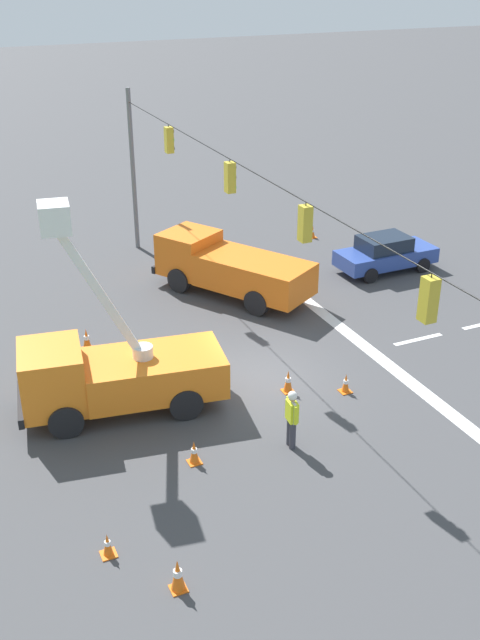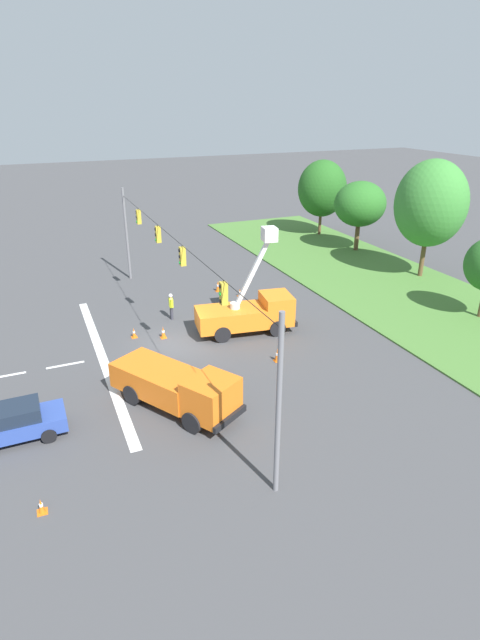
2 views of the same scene
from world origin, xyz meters
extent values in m
plane|color=#424244|center=(0.00, 0.00, 0.00)|extent=(200.00, 200.00, 0.00)
cube|color=#477533|center=(0.00, 18.00, 0.05)|extent=(56.00, 12.00, 0.10)
cube|color=silver|center=(0.00, -4.28, 0.00)|extent=(17.60, 0.50, 0.01)
cube|color=silver|center=(0.00, -6.28, 0.00)|extent=(0.20, 2.00, 0.01)
cube|color=silver|center=(0.00, -9.28, 0.00)|extent=(0.20, 2.00, 0.01)
cylinder|color=slate|center=(-13.00, 0.00, 3.60)|extent=(0.20, 0.20, 7.20)
cylinder|color=slate|center=(13.00, 0.00, 3.60)|extent=(0.20, 0.20, 7.20)
cylinder|color=black|center=(0.00, 0.00, 6.60)|extent=(26.00, 0.03, 0.03)
cylinder|color=black|center=(-7.84, 0.00, 6.55)|extent=(0.02, 0.02, 0.10)
cube|color=gold|center=(-7.84, 0.00, 6.02)|extent=(0.32, 0.28, 0.96)
cylinder|color=black|center=(-7.84, -0.16, 6.34)|extent=(0.16, 0.05, 0.16)
cylinder|color=black|center=(-7.84, -0.16, 6.02)|extent=(0.16, 0.05, 0.16)
cylinder|color=green|center=(-7.84, -0.16, 5.70)|extent=(0.16, 0.05, 0.16)
cylinder|color=black|center=(-2.66, 0.00, 6.55)|extent=(0.02, 0.02, 0.10)
cube|color=gold|center=(-2.66, 0.00, 6.02)|extent=(0.32, 0.28, 0.96)
cylinder|color=black|center=(-2.66, -0.16, 6.34)|extent=(0.16, 0.05, 0.16)
cylinder|color=black|center=(-2.66, -0.16, 6.02)|extent=(0.16, 0.05, 0.16)
cylinder|color=green|center=(-2.66, -0.16, 5.70)|extent=(0.16, 0.05, 0.16)
cylinder|color=black|center=(2.20, 0.00, 6.55)|extent=(0.02, 0.02, 0.10)
cube|color=gold|center=(2.20, 0.00, 6.02)|extent=(0.32, 0.28, 0.96)
cylinder|color=black|center=(2.20, -0.16, 6.34)|extent=(0.16, 0.05, 0.16)
cylinder|color=black|center=(2.20, -0.16, 6.02)|extent=(0.16, 0.05, 0.16)
cylinder|color=green|center=(2.20, -0.16, 5.70)|extent=(0.16, 0.05, 0.16)
cylinder|color=black|center=(7.91, 0.00, 6.55)|extent=(0.02, 0.02, 0.10)
cube|color=gold|center=(7.91, 0.00, 6.02)|extent=(0.32, 0.28, 0.96)
cylinder|color=black|center=(7.91, -0.16, 6.34)|extent=(0.16, 0.05, 0.16)
cylinder|color=green|center=(7.91, -0.16, 6.02)|extent=(0.16, 0.05, 0.16)
cylinder|color=black|center=(7.91, -0.16, 5.70)|extent=(0.16, 0.05, 0.16)
cylinder|color=brown|center=(-19.17, 21.48, 1.35)|extent=(0.30, 0.30, 2.71)
ellipsoid|color=#235B1E|center=(-19.17, 21.48, 4.86)|extent=(5.06, 4.96, 5.72)
cylinder|color=brown|center=(-12.55, 21.49, 1.25)|extent=(0.41, 0.41, 2.51)
ellipsoid|color=#286623|center=(-12.55, 21.49, 4.44)|extent=(4.56, 4.82, 4.13)
cylinder|color=brown|center=(-4.11, 21.83, 1.78)|extent=(0.36, 0.36, 3.56)
ellipsoid|color=#387F33|center=(-4.11, 21.83, 5.93)|extent=(5.58, 5.41, 6.66)
cube|color=orange|center=(-0.17, 3.54, 1.08)|extent=(2.85, 4.41, 1.16)
cube|color=orange|center=(0.28, 6.44, 1.40)|extent=(2.40, 2.07, 1.80)
cube|color=#1E2838|center=(0.38, 7.05, 1.71)|extent=(1.90, 0.39, 0.81)
cube|color=black|center=(0.43, 7.39, 0.65)|extent=(2.24, 0.51, 0.30)
cylinder|color=black|center=(-0.77, 6.37, 0.50)|extent=(0.43, 1.03, 1.00)
cylinder|color=black|center=(1.26, 6.05, 0.50)|extent=(0.43, 1.03, 1.00)
cylinder|color=black|center=(-1.31, 2.97, 0.50)|extent=(0.43, 1.03, 1.00)
cylinder|color=black|center=(0.73, 2.65, 0.50)|extent=(0.43, 1.03, 1.00)
cylinder|color=silver|center=(-0.13, 3.83, 1.84)|extent=(0.60, 0.60, 0.36)
cube|color=white|center=(0.03, 4.85, 3.76)|extent=(0.59, 2.30, 4.32)
cube|color=white|center=(0.19, 5.88, 6.12)|extent=(1.01, 0.93, 0.80)
cube|color=orange|center=(5.39, -2.39, 1.12)|extent=(4.98, 4.19, 1.24)
cube|color=orange|center=(8.15, -0.75, 1.35)|extent=(2.73, 2.80, 1.69)
cube|color=#1E2838|center=(8.73, -0.40, 1.64)|extent=(1.04, 1.66, 0.76)
cube|color=black|center=(9.04, -0.21, 0.65)|extent=(1.26, 1.97, 0.30)
cylinder|color=black|center=(7.41, -0.01, 0.50)|extent=(1.00, 0.75, 1.00)
cylinder|color=black|center=(8.45, -1.75, 0.50)|extent=(1.00, 0.75, 1.00)
cylinder|color=black|center=(4.19, -1.93, 0.50)|extent=(1.00, 0.75, 1.00)
cylinder|color=black|center=(5.22, -3.67, 0.50)|extent=(1.00, 0.75, 1.00)
cube|color=#2D4799|center=(5.90, -8.87, 0.64)|extent=(1.82, 4.33, 0.64)
cube|color=#192333|center=(5.90, -8.72, 1.26)|extent=(1.53, 2.09, 0.60)
cylinder|color=black|center=(6.75, -7.53, 0.32)|extent=(0.21, 0.64, 0.64)
cylinder|color=black|center=(5.02, -7.55, 0.32)|extent=(0.21, 0.64, 0.64)
cylinder|color=#383842|center=(-3.69, 0.81, 0.42)|extent=(0.18, 0.18, 0.85)
cylinder|color=#383842|center=(-3.89, 0.82, 0.42)|extent=(0.18, 0.18, 0.85)
cube|color=#D8EA26|center=(-3.79, 0.81, 1.15)|extent=(0.42, 0.27, 0.60)
cube|color=silver|center=(-3.79, 0.81, 1.15)|extent=(0.43, 0.12, 0.62)
cylinder|color=#D8EA26|center=(-3.52, 0.79, 1.18)|extent=(0.11, 0.11, 0.55)
cylinder|color=#D8EA26|center=(-4.06, 0.84, 1.18)|extent=(0.11, 0.11, 0.55)
sphere|color=tan|center=(-3.79, 0.81, 1.58)|extent=(0.22, 0.22, 0.22)
sphere|color=white|center=(-3.79, 0.81, 1.64)|extent=(0.26, 0.26, 0.26)
cube|color=orange|center=(4.14, 4.58, 0.01)|extent=(0.36, 0.36, 0.03)
cone|color=orange|center=(4.14, 4.58, 0.40)|extent=(0.29, 0.29, 0.74)
cylinder|color=white|center=(4.14, 4.58, 0.43)|extent=(0.18, 0.18, 0.13)
cube|color=orange|center=(10.79, -8.06, 0.01)|extent=(0.36, 0.36, 0.03)
cone|color=orange|center=(10.79, -8.06, 0.31)|extent=(0.22, 0.22, 0.56)
cylinder|color=white|center=(10.79, -8.06, 0.34)|extent=(0.14, 0.14, 0.10)
cube|color=orange|center=(-5.79, 6.56, 0.01)|extent=(0.36, 0.36, 0.03)
cone|color=orange|center=(-5.79, 6.56, 0.32)|extent=(0.23, 0.23, 0.57)
cylinder|color=white|center=(-5.79, 6.56, 0.35)|extent=(0.14, 0.14, 0.10)
cube|color=orange|center=(-1.95, -2.07, 0.01)|extent=(0.36, 0.36, 0.03)
cone|color=orange|center=(-1.95, -2.07, 0.33)|extent=(0.24, 0.24, 0.60)
cylinder|color=white|center=(-1.95, -2.07, 0.36)|extent=(0.15, 0.15, 0.11)
cube|color=orange|center=(-3.39, 3.53, 0.01)|extent=(0.36, 0.36, 0.03)
cone|color=orange|center=(-3.39, 3.53, 0.36)|extent=(0.26, 0.26, 0.66)
cylinder|color=white|center=(-3.39, 3.53, 0.39)|extent=(0.16, 0.16, 0.12)
cube|color=orange|center=(-1.20, -0.45, 0.01)|extent=(0.36, 0.36, 0.03)
cone|color=orange|center=(-1.20, -0.45, 0.39)|extent=(0.28, 0.28, 0.71)
cylinder|color=white|center=(-1.20, -0.45, 0.42)|extent=(0.18, 0.18, 0.13)
cube|color=orange|center=(-7.41, 5.46, 0.01)|extent=(0.36, 0.36, 0.03)
cone|color=orange|center=(-7.41, 5.46, 0.43)|extent=(0.32, 0.32, 0.79)
cylinder|color=white|center=(-7.41, 5.46, 0.47)|extent=(0.20, 0.20, 0.14)
camera|label=1|loc=(-18.79, 9.14, 12.32)|focal=42.00mm
camera|label=2|loc=(25.72, -6.86, 13.30)|focal=28.00mm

